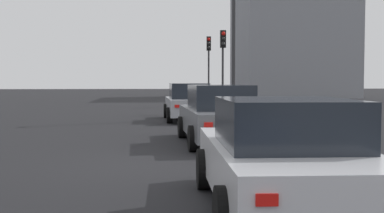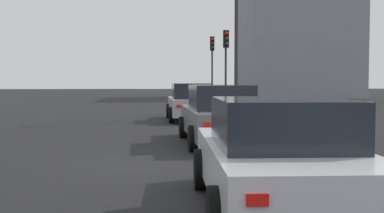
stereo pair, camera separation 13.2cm
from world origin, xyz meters
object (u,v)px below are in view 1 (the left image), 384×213
Objects in this scene: car_grey_left_second at (219,116)px; car_white_left_third at (282,157)px; car_silver_left_lead at (189,103)px; traffic_light_near_right at (223,54)px; traffic_light_near_left at (209,57)px; street_lamp_kerbside at (234,9)px.

car_white_left_third is (-6.88, 0.12, -0.04)m from car_grey_left_second.
car_silver_left_lead is 7.68m from car_grey_left_second.
car_silver_left_lead is 1.03× the size of traffic_light_near_right.
car_silver_left_lead is at bearing 0.02° from car_grey_left_second.
car_silver_left_lead is 1.00× the size of car_white_left_third.
car_silver_left_lead reaches higher than car_white_left_third.
traffic_light_near_right is at bearing -25.95° from car_silver_left_lead.
traffic_light_near_left is at bearing 177.03° from traffic_light_near_right.
car_grey_left_second is 1.09× the size of traffic_light_near_right.
car_white_left_third is at bearing 172.68° from street_lamp_kerbside.
traffic_light_near_right is 0.51× the size of street_lamp_kerbside.
car_grey_left_second is 1.04× the size of traffic_light_near_left.
car_grey_left_second is 18.66m from traffic_light_near_left.
car_silver_left_lead is at bearing -7.04° from traffic_light_near_left.
traffic_light_near_left is at bearing -3.08° from car_white_left_third.
car_white_left_third is 1.03× the size of traffic_light_near_right.
car_grey_left_second is 0.56× the size of street_lamp_kerbside.
street_lamp_kerbside reaches higher than car_silver_left_lead.
traffic_light_near_left is at bearing -12.16° from car_silver_left_lead.
street_lamp_kerbside is at bearing -62.12° from car_silver_left_lead.
car_white_left_third is 0.99× the size of traffic_light_near_left.
street_lamp_kerbside is (-9.55, 0.01, 1.69)m from traffic_light_near_left.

